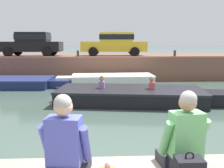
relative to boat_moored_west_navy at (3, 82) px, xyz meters
The scene contains 12 objects.
ground_plane 6.88m from the boat_moored_west_navy, 37.61° to the right, with size 400.00×400.00×0.00m, color #42564C.
far_quay_wall 7.11m from the boat_moored_west_navy, 39.84° to the left, with size 60.00×6.00×1.39m, color brown.
far_wall_coping 5.82m from the boat_moored_west_navy, 17.01° to the left, with size 60.00×0.24×0.08m, color #925F4C.
boat_moored_west_navy is the anchor object (origin of this frame).
boat_moored_central_white 5.50m from the boat_moored_west_navy, ahead, with size 5.15×1.84×0.58m.
motorboat_passing 7.49m from the boat_moored_west_navy, 30.77° to the right, with size 6.66×2.88×1.04m.
car_left_inner_black 4.27m from the boat_moored_west_navy, 80.64° to the left, with size 3.95×1.99×1.54m.
car_centre_yellow 7.37m from the boat_moored_west_navy, 31.63° to the left, with size 4.34×2.02×1.54m.
mooring_bollard_mid 4.39m from the boat_moored_west_navy, 25.59° to the left, with size 0.15×0.15×0.44m.
mooring_bollard_east 9.79m from the boat_moored_west_navy, 10.68° to the left, with size 0.15×0.15×0.44m.
person_seated_left 11.48m from the boat_moored_west_navy, 65.95° to the right, with size 0.57×0.57×0.96m.
person_seated_right 11.99m from the boat_moored_west_navy, 59.81° to the right, with size 0.57×0.57×0.96m.
Camera 1 is at (-0.40, -3.09, 2.28)m, focal length 40.00 mm.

